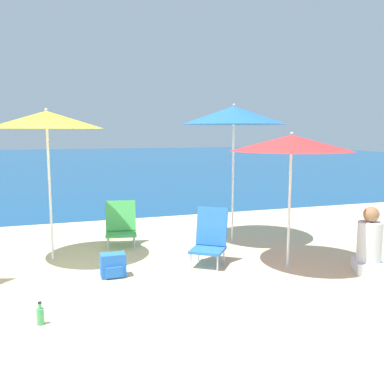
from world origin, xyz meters
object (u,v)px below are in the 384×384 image
(beach_umbrella_blue, at_px, (234,115))
(beach_chair_blue, at_px, (210,237))
(beach_umbrella_red, at_px, (291,143))
(water_bottle, at_px, (40,316))
(backpack_blue, at_px, (113,265))
(person_seated_near, at_px, (369,245))
(beach_umbrella_yellow, at_px, (47,120))
(beach_chair_green, at_px, (121,224))

(beach_umbrella_blue, height_order, beach_chair_blue, beach_umbrella_blue)
(beach_umbrella_red, height_order, beach_chair_blue, beach_umbrella_red)
(beach_umbrella_red, bearing_deg, water_bottle, -165.88)
(beach_chair_blue, height_order, backpack_blue, beach_chair_blue)
(beach_chair_blue, xyz_separation_m, water_bottle, (-2.34, -1.34, -0.30))
(water_bottle, bearing_deg, person_seated_near, 3.61)
(beach_umbrella_red, distance_m, backpack_blue, 2.95)
(beach_umbrella_red, bearing_deg, person_seated_near, -31.81)
(beach_chair_blue, bearing_deg, person_seated_near, 6.95)
(beach_umbrella_yellow, relative_size, beach_umbrella_blue, 0.94)
(beach_umbrella_yellow, bearing_deg, person_seated_near, -25.21)
(beach_umbrella_blue, relative_size, beach_chair_green, 3.19)
(beach_chair_blue, bearing_deg, beach_umbrella_red, 9.71)
(beach_umbrella_yellow, distance_m, backpack_blue, 2.31)
(beach_chair_green, bearing_deg, beach_chair_blue, -43.98)
(person_seated_near, xyz_separation_m, water_bottle, (-4.27, -0.27, -0.28))
(beach_umbrella_red, bearing_deg, beach_chair_green, 137.19)
(water_bottle, bearing_deg, beach_umbrella_red, 14.12)
(beach_umbrella_blue, relative_size, person_seated_near, 2.61)
(beach_umbrella_yellow, bearing_deg, water_bottle, -93.88)
(beach_chair_green, xyz_separation_m, backpack_blue, (-0.37, -1.57, -0.21))
(beach_umbrella_blue, height_order, person_seated_near, beach_umbrella_blue)
(beach_umbrella_blue, distance_m, person_seated_near, 3.03)
(beach_chair_blue, distance_m, backpack_blue, 1.46)
(person_seated_near, bearing_deg, backpack_blue, -168.37)
(beach_chair_blue, xyz_separation_m, backpack_blue, (-1.44, -0.14, -0.24))
(beach_umbrella_yellow, xyz_separation_m, person_seated_near, (4.12, -1.94, -1.71))
(beach_umbrella_yellow, relative_size, beach_chair_green, 3.01)
(beach_chair_blue, height_order, beach_chair_green, beach_chair_blue)
(beach_umbrella_blue, bearing_deg, beach_umbrella_red, -84.22)
(backpack_blue, distance_m, water_bottle, 1.50)
(beach_umbrella_red, relative_size, person_seated_near, 2.09)
(beach_umbrella_blue, relative_size, beach_chair_blue, 2.93)
(beach_chair_blue, distance_m, person_seated_near, 2.21)
(beach_umbrella_blue, distance_m, beach_chair_green, 2.67)
(backpack_blue, height_order, water_bottle, backpack_blue)
(backpack_blue, bearing_deg, beach_umbrella_blue, 28.40)
(beach_chair_green, distance_m, person_seated_near, 3.90)
(beach_umbrella_yellow, relative_size, backpack_blue, 6.88)
(water_bottle, bearing_deg, backpack_blue, 53.04)
(beach_umbrella_blue, xyz_separation_m, beach_chair_green, (-1.91, 0.33, -1.83))
(beach_umbrella_yellow, distance_m, beach_umbrella_blue, 3.04)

